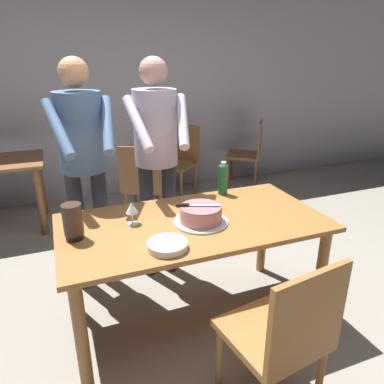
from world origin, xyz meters
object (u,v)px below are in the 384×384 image
(plate_stack, at_px, (167,245))
(water_bottle, at_px, (223,179))
(background_chair_1, at_px, (179,158))
(main_dining_table, at_px, (194,236))
(hurricane_lamp, at_px, (73,221))
(chair_near_side, at_px, (283,333))
(person_standing_beside, at_px, (83,154))
(background_chair_2, at_px, (249,151))
(cake_on_platter, at_px, (201,215))
(wine_glass_near, at_px, (132,208))
(person_cutting_cake, at_px, (156,148))
(background_chair_0, at_px, (145,183))
(cake_knife, at_px, (189,205))

(plate_stack, distance_m, water_bottle, 0.89)
(water_bottle, xyz_separation_m, background_chair_1, (0.32, 1.92, -0.37))
(plate_stack, bearing_deg, main_dining_table, 46.61)
(main_dining_table, bearing_deg, hurricane_lamp, 178.06)
(background_chair_1, bearing_deg, chair_near_side, -100.21)
(person_standing_beside, bearing_deg, background_chair_2, 34.97)
(background_chair_2, bearing_deg, cake_on_platter, -126.08)
(person_standing_beside, relative_size, background_chair_1, 1.91)
(wine_glass_near, bearing_deg, cake_on_platter, -19.03)
(hurricane_lamp, xyz_separation_m, background_chair_2, (2.43, 2.25, -0.37))
(water_bottle, distance_m, chair_near_side, 1.23)
(water_bottle, bearing_deg, background_chair_2, 54.98)
(wine_glass_near, xyz_separation_m, background_chair_2, (2.09, 2.18, -0.36))
(chair_near_side, bearing_deg, wine_glass_near, 119.57)
(cake_on_platter, bearing_deg, person_cutting_cake, 96.72)
(water_bottle, relative_size, chair_near_side, 0.28)
(background_chair_0, bearing_deg, person_cutting_cake, -97.06)
(cake_on_platter, relative_size, background_chair_1, 0.38)
(background_chair_1, bearing_deg, cake_knife, -107.70)
(person_cutting_cake, bearing_deg, background_chair_0, 82.94)
(cake_knife, bearing_deg, background_chair_0, 86.40)
(main_dining_table, bearing_deg, wine_glass_near, 165.50)
(water_bottle, bearing_deg, plate_stack, -135.25)
(wine_glass_near, distance_m, chair_near_side, 1.09)
(plate_stack, bearing_deg, cake_knife, 49.06)
(cake_knife, bearing_deg, person_standing_beside, 128.45)
(main_dining_table, xyz_separation_m, wine_glass_near, (-0.37, 0.09, 0.21))
(hurricane_lamp, relative_size, person_standing_beside, 0.12)
(person_cutting_cake, distance_m, background_chair_0, 1.07)
(person_standing_beside, bearing_deg, background_chair_1, 51.62)
(wine_glass_near, relative_size, background_chair_2, 0.16)
(cake_knife, xyz_separation_m, hurricane_lamp, (-0.68, 0.04, -0.01))
(plate_stack, bearing_deg, chair_near_side, -52.78)
(person_cutting_cake, relative_size, background_chair_2, 1.91)
(person_cutting_cake, relative_size, background_chair_0, 1.91)
(hurricane_lamp, bearing_deg, plate_stack, -33.28)
(main_dining_table, relative_size, person_standing_beside, 0.96)
(background_chair_1, relative_size, background_chair_2, 1.00)
(person_standing_beside, xyz_separation_m, chair_near_side, (0.72, -1.47, -0.58))
(plate_stack, relative_size, background_chair_2, 0.24)
(chair_near_side, height_order, background_chair_1, same)
(cake_knife, xyz_separation_m, background_chair_2, (1.75, 2.29, -0.37))
(chair_near_side, bearing_deg, person_cutting_cake, 97.54)
(cake_on_platter, xyz_separation_m, person_cutting_cake, (-0.08, 0.68, 0.27))
(main_dining_table, relative_size, person_cutting_cake, 0.96)
(cake_on_platter, distance_m, chair_near_side, 0.83)
(main_dining_table, distance_m, background_chair_0, 1.54)
(cake_on_platter, xyz_separation_m, hurricane_lamp, (-0.75, 0.07, 0.06))
(hurricane_lamp, distance_m, background_chair_2, 3.33)
(cake_on_platter, distance_m, wine_glass_near, 0.42)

